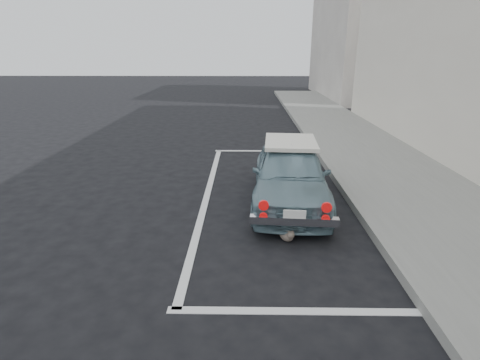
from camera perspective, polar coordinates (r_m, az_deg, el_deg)
The scene contains 8 objects.
ground at distance 4.81m, azimuth 2.43°, elevation -15.63°, with size 80.00×80.00×0.00m, color black.
sidewalk at distance 7.32m, azimuth 27.99°, elevation -4.57°, with size 2.80×40.00×0.15m, color slate.
building_far at distance 24.84m, azimuth 17.19°, elevation 21.27°, with size 3.50×10.00×8.00m, color #AEA59E.
pline_rear at distance 4.45m, azimuth 9.43°, elevation -19.13°, with size 3.00×0.12×0.01m, color silver.
pline_front at distance 10.82m, azimuth 4.22°, elevation 4.45°, with size 3.00×0.12×0.01m, color silver.
pline_side at distance 7.51m, azimuth -5.04°, elevation -2.31°, with size 0.12×7.00×0.01m, color silver.
retro_coupe at distance 7.02m, azimuth 7.66°, elevation 1.09°, with size 1.60×3.48×1.15m.
cat at distance 5.77m, azimuth 7.17°, elevation -8.22°, with size 0.29×0.41×0.23m.
Camera 1 is at (-0.14, -3.95, 2.74)m, focal length 28.00 mm.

